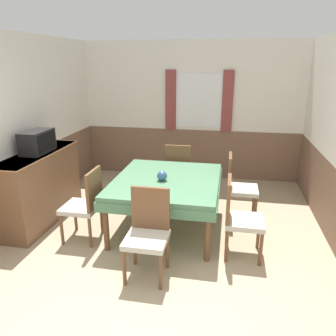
% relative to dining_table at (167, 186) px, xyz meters
% --- Properties ---
extents(ground_plane, '(16.00, 16.00, 0.00)m').
position_rel_dining_table_xyz_m(ground_plane, '(0.03, -1.87, -0.62)').
color(ground_plane, tan).
extents(wall_back, '(4.57, 0.10, 2.60)m').
position_rel_dining_table_xyz_m(wall_back, '(0.04, 2.25, 0.68)').
color(wall_back, white).
rests_on(wall_back, ground_plane).
extents(wall_left, '(0.05, 4.50, 2.60)m').
position_rel_dining_table_xyz_m(wall_left, '(-2.08, 0.18, 0.68)').
color(wall_left, white).
rests_on(wall_left, ground_plane).
extents(dining_table, '(1.41, 1.61, 0.72)m').
position_rel_dining_table_xyz_m(dining_table, '(0.00, 0.00, 0.00)').
color(dining_table, '#4C7A56').
rests_on(dining_table, ground_plane).
extents(chair_head_window, '(0.44, 0.44, 0.96)m').
position_rel_dining_table_xyz_m(chair_head_window, '(0.00, 1.05, -0.11)').
color(chair_head_window, brown).
rests_on(chair_head_window, ground_plane).
extents(chair_left_near, '(0.44, 0.44, 0.96)m').
position_rel_dining_table_xyz_m(chair_left_near, '(-0.95, -0.51, -0.11)').
color(chair_left_near, brown).
rests_on(chair_left_near, ground_plane).
extents(chair_right_near, '(0.44, 0.44, 0.96)m').
position_rel_dining_table_xyz_m(chair_right_near, '(0.95, -0.51, -0.11)').
color(chair_right_near, brown).
rests_on(chair_right_near, ground_plane).
extents(chair_head_near, '(0.44, 0.44, 0.96)m').
position_rel_dining_table_xyz_m(chair_head_near, '(0.00, -1.05, -0.11)').
color(chair_head_near, brown).
rests_on(chair_head_near, ground_plane).
extents(chair_right_far, '(0.44, 0.44, 0.96)m').
position_rel_dining_table_xyz_m(chair_right_far, '(0.95, 0.51, -0.11)').
color(chair_right_far, brown).
rests_on(chair_right_far, ground_plane).
extents(sideboard, '(0.46, 1.56, 1.02)m').
position_rel_dining_table_xyz_m(sideboard, '(-1.81, -0.11, -0.11)').
color(sideboard, brown).
rests_on(sideboard, ground_plane).
extents(tv, '(0.29, 0.51, 0.31)m').
position_rel_dining_table_xyz_m(tv, '(-1.80, -0.08, 0.55)').
color(tv, black).
rests_on(tv, sideboard).
extents(vase, '(0.13, 0.13, 0.13)m').
position_rel_dining_table_xyz_m(vase, '(-0.05, -0.09, 0.17)').
color(vase, '#335684').
rests_on(vase, dining_table).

